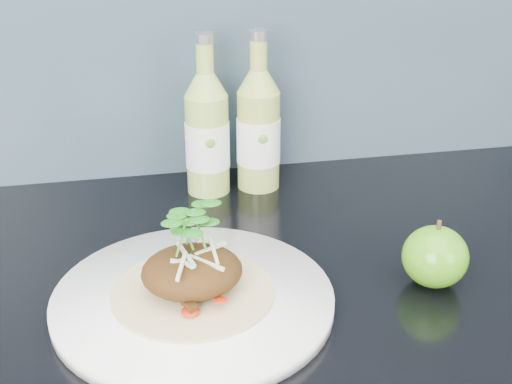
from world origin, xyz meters
TOP-DOWN VIEW (x-y plane):
  - dinner_plate at (-0.11, 1.62)m, footprint 0.36×0.36m
  - pork_taco at (-0.11, 1.62)m, footprint 0.17×0.17m
  - green_apple at (0.16, 1.61)m, footprint 0.08×0.08m
  - cider_bottle_left at (-0.05, 1.91)m, footprint 0.07×0.07m
  - cider_bottle_right at (0.02, 1.91)m, footprint 0.07×0.07m

SIDE VIEW (x-z plane):
  - dinner_plate at x=-0.11m, z-range 0.90..0.92m
  - green_apple at x=0.16m, z-range 0.90..0.97m
  - pork_taco at x=-0.11m, z-range 0.89..1.00m
  - cider_bottle_left at x=-0.05m, z-range 0.87..1.10m
  - cider_bottle_right at x=0.02m, z-range 0.87..1.10m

